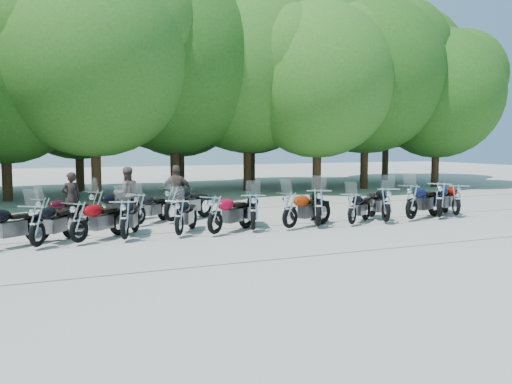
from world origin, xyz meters
name	(u,v)px	position (x,y,z in m)	size (l,w,h in m)	color
ground	(277,234)	(0.00, 0.00, 0.00)	(90.00, 90.00, 0.00)	gray
tree_2	(3,82)	(-7.25, 12.84, 5.31)	(7.31, 7.31, 8.97)	#3A2614
tree_3	(93,58)	(-3.57, 11.24, 6.32)	(8.70, 8.70, 10.67)	#3A2614
tree_4	(173,62)	(0.54, 13.09, 6.64)	(9.13, 9.13, 11.20)	#3A2614
tree_5	(247,68)	(4.61, 13.20, 6.57)	(9.04, 9.04, 11.10)	#3A2614
tree_6	(318,81)	(7.55, 10.82, 5.81)	(8.00, 8.00, 9.82)	#3A2614
tree_7	(366,75)	(11.20, 11.78, 6.39)	(8.79, 8.79, 10.79)	#3A2614
tree_8	(437,93)	(15.83, 11.20, 5.47)	(7.53, 7.53, 9.25)	#3A2614
tree_11	(77,88)	(-3.76, 16.43, 5.49)	(7.56, 7.56, 9.28)	#3A2614
tree_12	(180,88)	(1.80, 16.47, 5.72)	(7.88, 7.88, 9.67)	#3A2614
tree_13	(252,87)	(6.69, 17.47, 6.04)	(8.31, 8.31, 10.20)	#3A2614
tree_14	(318,91)	(10.68, 16.09, 5.83)	(8.02, 8.02, 9.84)	#3A2614
tree_15	(387,78)	(16.61, 17.02, 7.03)	(9.67, 9.67, 11.86)	#3A2614
motorcycle_1	(37,224)	(-6.39, 0.41, 0.64)	(0.69, 2.26, 1.28)	black
motorcycle_2	(79,221)	(-5.38, 0.57, 0.64)	(0.69, 2.27, 1.28)	maroon
motorcycle_3	(125,218)	(-4.22, 0.58, 0.64)	(0.69, 2.26, 1.28)	black
motorcycle_4	(179,216)	(-2.71, 0.62, 0.61)	(0.65, 2.15, 1.22)	black
motorcycle_5	(215,213)	(-1.74, 0.42, 0.65)	(0.70, 2.31, 1.31)	#9E0522
motorcycle_6	(253,210)	(-0.48, 0.61, 0.65)	(0.70, 2.29, 1.30)	black
motorcycle_7	(290,209)	(0.67, 0.49, 0.65)	(0.70, 2.31, 1.30)	#952605
motorcycle_8	(318,206)	(1.65, 0.50, 0.69)	(0.74, 2.44, 1.38)	black
motorcycle_9	(352,208)	(2.85, 0.42, 0.59)	(0.64, 2.10, 1.19)	black
motorcycle_10	(386,203)	(4.11, 0.38, 0.67)	(0.73, 2.39, 1.35)	black
motorcycle_11	(412,201)	(5.26, 0.52, 0.70)	(0.75, 2.47, 1.40)	black
motorcycle_12	(440,198)	(6.46, 0.50, 0.72)	(0.78, 2.56, 1.45)	#0B1233
motorcycle_13	(456,199)	(7.34, 0.65, 0.66)	(0.71, 2.34, 1.32)	maroon
motorcycle_14	(44,212)	(-6.11, 3.18, 0.58)	(0.62, 2.04, 1.15)	black
motorcycle_15	(97,207)	(-4.59, 3.24, 0.66)	(0.71, 2.35, 1.33)	black
motorcycle_16	(140,208)	(-3.31, 3.05, 0.59)	(0.64, 2.09, 1.18)	black
motorcycle_17	(172,203)	(-2.22, 3.27, 0.67)	(0.72, 2.38, 1.34)	black
rider_0	(71,198)	(-5.24, 4.39, 0.85)	(0.62, 0.41, 1.69)	black
rider_1	(127,194)	(-3.44, 4.56, 0.91)	(0.88, 0.69, 1.82)	brown
rider_2	(177,192)	(-1.77, 4.28, 0.93)	(1.09, 0.46, 1.87)	brown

